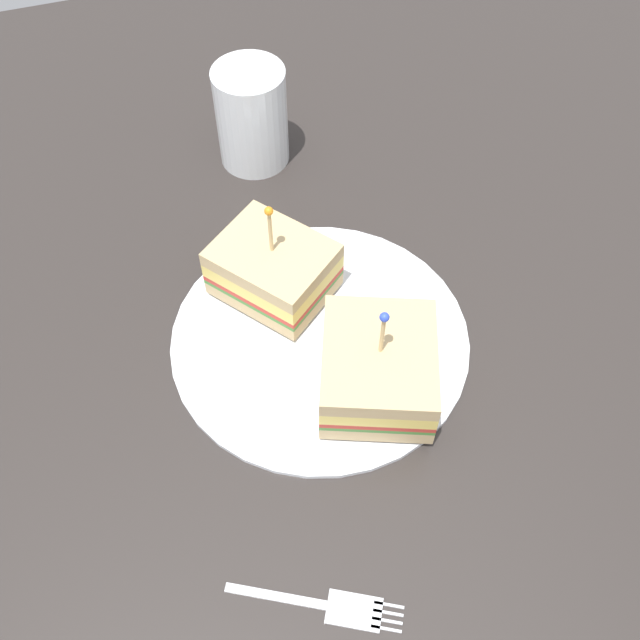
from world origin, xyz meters
TOP-DOWN VIEW (x-y plane):
  - ground_plane at (0.00, 0.00)cm, footprint 113.98×113.98cm
  - plate at (0.00, 0.00)cm, footprint 24.38×24.38cm
  - sandwich_half_front at (-2.16, 5.80)cm, footprint 11.36×11.66cm
  - sandwich_half_back at (2.67, -5.89)cm, footprint 11.25×11.97cm
  - drink_glass at (0.68, 22.97)cm, footprint 6.78×6.78cm
  - fork at (-5.66, -20.35)cm, footprint 10.98×6.56cm

SIDE VIEW (x-z plane):
  - ground_plane at x=0.00cm, z-range -2.00..0.00cm
  - fork at x=-5.66cm, z-range 0.00..0.35cm
  - plate at x=0.00cm, z-range 0.00..0.82cm
  - sandwich_half_front at x=-2.16cm, z-range -1.53..8.06cm
  - sandwich_half_back at x=2.67cm, z-range -1.39..7.98cm
  - drink_glass at x=0.68cm, z-range -0.65..9.19cm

